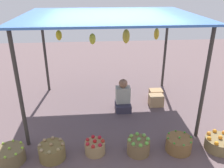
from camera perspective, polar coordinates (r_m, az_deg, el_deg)
name	(u,v)px	position (r m, az deg, el deg)	size (l,w,h in m)	color
ground_plane	(110,109)	(5.80, -0.54, -6.02)	(14.00, 14.00, 0.00)	#675254
market_stall_structure	(109,21)	(5.09, -0.62, 14.98)	(3.62, 2.77, 2.25)	#38332D
vendor_person	(123,98)	(5.65, 2.68, -3.44)	(0.36, 0.44, 0.78)	#363243
basket_limes	(11,155)	(4.58, -23.41, -15.55)	(0.48, 0.48, 0.30)	brown
basket_potatoes	(52,151)	(4.41, -14.37, -15.58)	(0.46, 0.46, 0.32)	olive
basket_red_apples	(95,147)	(4.41, -4.15, -15.02)	(0.37, 0.37, 0.29)	#A28254
basket_green_apples	(138,146)	(4.41, 6.44, -14.75)	(0.41, 0.41, 0.33)	brown
basket_green_chilies	(179,144)	(4.61, 15.90, -13.86)	(0.47, 0.47, 0.30)	brown
basket_oranges	(219,143)	(4.91, 24.57, -12.97)	(0.51, 0.51, 0.29)	olive
wooden_crate_near_vendor	(156,94)	(6.31, 10.57, -2.50)	(0.33, 0.26, 0.27)	tan
wooden_crate_stacked_rear	(156,100)	(5.99, 10.63, -3.89)	(0.35, 0.26, 0.29)	tan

